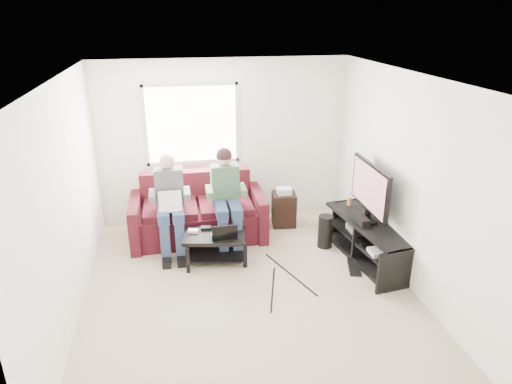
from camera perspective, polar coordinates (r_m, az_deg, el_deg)
floor at (r=5.90m, az=-1.02°, el=-11.78°), size 4.50×4.50×0.00m
ceiling at (r=4.96m, az=-1.22°, el=14.13°), size 4.50×4.50×0.00m
wall_back at (r=7.41m, az=-4.03°, el=6.38°), size 4.50×0.00×4.50m
wall_front at (r=3.35m, az=5.50°, el=-14.10°), size 4.50×0.00×4.50m
wall_left at (r=5.37m, az=-22.68°, el=-1.42°), size 0.00×4.50×4.50m
wall_right at (r=5.93m, az=18.30°, el=1.35°), size 0.00×4.50×4.50m
window at (r=7.28m, az=-8.02°, el=8.38°), size 1.48×0.04×1.28m
sofa at (r=7.05m, az=-7.23°, el=-2.86°), size 2.00×1.00×0.94m
person_left at (r=6.52m, az=-10.69°, el=-1.00°), size 0.40×0.71×1.40m
person_right at (r=6.56m, az=-3.74°, el=0.04°), size 0.40×0.71×1.44m
laptop_silver at (r=6.38m, az=-10.67°, el=-1.61°), size 0.33×0.23×0.24m
coffee_table at (r=6.32m, az=-5.18°, el=-6.21°), size 0.91×0.64×0.42m
laptop_black at (r=6.15m, az=-4.06°, el=-4.57°), size 0.38×0.30×0.24m
controller_a at (r=6.35m, az=-7.85°, el=-4.85°), size 0.16×0.12×0.04m
controller_b at (r=6.41m, az=-6.28°, el=-4.50°), size 0.15×0.11×0.04m
controller_c at (r=6.42m, az=-2.69°, el=-4.35°), size 0.16×0.12×0.04m
tv_stand at (r=6.58m, az=13.82°, el=-6.16°), size 0.73×1.73×0.55m
tv at (r=6.35m, az=14.05°, el=0.38°), size 0.12×1.10×0.81m
soundbar at (r=6.46m, az=12.77°, el=-3.07°), size 0.12×0.50×0.10m
drink_cup at (r=6.93m, az=11.64°, el=-1.15°), size 0.08×0.08×0.12m
console_white at (r=6.23m, az=15.35°, el=-7.21°), size 0.30×0.22×0.06m
console_grey at (r=6.79m, az=12.87°, el=-4.38°), size 0.34×0.26×0.08m
console_black at (r=6.50m, az=14.06°, el=-5.73°), size 0.38×0.30×0.07m
subwoofer at (r=6.78m, az=8.66°, el=-4.89°), size 0.22×0.22×0.49m
keyboard_floor at (r=6.42m, az=12.15°, el=-9.14°), size 0.27×0.48×0.03m
end_table at (r=7.38m, az=3.50°, el=-2.04°), size 0.36×0.36×0.64m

